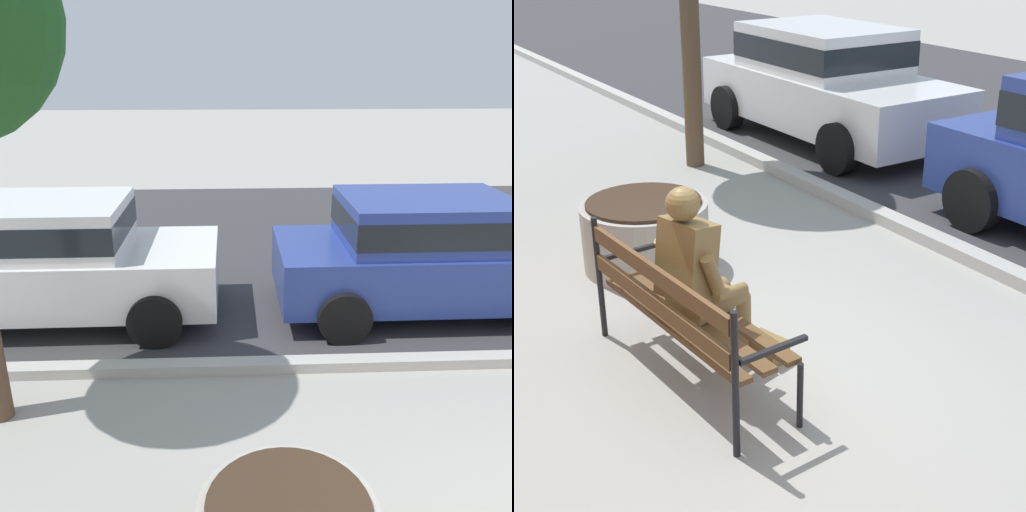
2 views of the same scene
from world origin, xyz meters
TOP-DOWN VIEW (x-y plane):
  - street_surface at (0.00, 7.50)m, footprint 60.00×9.00m
  - curb_stone at (0.00, 2.90)m, footprint 60.00×0.20m
  - parked_car_white at (-4.60, 4.35)m, footprint 4.11×1.94m
  - parked_car_blue at (0.28, 4.35)m, footprint 4.11×1.94m

SIDE VIEW (x-z plane):
  - street_surface at x=0.00m, z-range 0.00..0.01m
  - curb_stone at x=0.00m, z-range 0.00..0.12m
  - parked_car_white at x=-4.60m, z-range 0.06..1.62m
  - parked_car_blue at x=0.28m, z-range 0.06..1.62m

